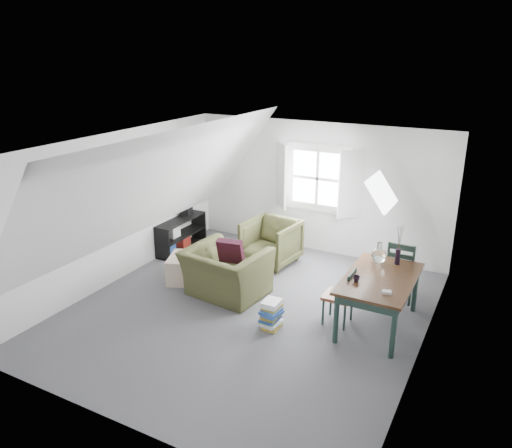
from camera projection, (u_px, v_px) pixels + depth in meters
The scene contains 24 objects.
floor at pixel (248, 310), 7.56m from camera, with size 5.50×5.50×0.00m, color #4E4D52.
ceiling at pixel (247, 147), 6.72m from camera, with size 5.50×5.50×0.00m, color white.
wall_back at pixel (318, 188), 9.43m from camera, with size 5.00×5.00×0.00m, color silver.
wall_front at pixel (112, 321), 4.85m from camera, with size 5.00×5.00×0.00m, color silver.
wall_left at pixel (116, 208), 8.25m from camera, with size 5.50×5.50×0.00m, color silver.
wall_right at pixel (428, 267), 6.04m from camera, with size 5.50×5.50×0.00m, color silver.
slope_left at pixel (159, 185), 7.65m from camera, with size 5.50×5.50×0.00m, color white.
slope_right at pixel (355, 214), 6.28m from camera, with size 5.50×5.50×0.00m, color white.
dormer_window at pixel (317, 179), 9.30m from camera, with size 1.71×0.35×1.30m.
skylight at pixel (382, 192), 7.37m from camera, with size 0.55×0.75×0.04m, color white.
armchair_near at pixel (227, 294), 8.05m from camera, with size 1.20×1.05×0.78m, color #3D4021.
armchair_far at pixel (271, 263), 9.24m from camera, with size 0.88×0.90×0.82m, color #3D4021.
throw_pillow at pixel (231, 251), 7.94m from camera, with size 0.41×0.12×0.41m, color #370F1E.
ottoman at pixel (189, 268), 8.48m from camera, with size 0.65×0.65×0.43m, color #C3AB94.
dining_table at pixel (380, 284), 6.92m from camera, with size 0.92×1.53×0.77m.
demijohn at pixel (379, 255), 7.29m from camera, with size 0.22×0.22×0.32m.
vase_twigs at pixel (398, 256), 7.26m from camera, with size 0.08×0.08×0.60m.
cup at pixel (356, 282), 6.75m from camera, with size 0.09×0.09×0.09m, color black.
paper_box at pixel (387, 292), 6.42m from camera, with size 0.11×0.08×0.04m, color white.
dining_chair_far at pixel (402, 269), 7.74m from camera, with size 0.46×0.46×0.99m.
dining_chair_near at pixel (341, 296), 7.07m from camera, with size 0.39×0.39×0.84m.
media_shelf at pixel (179, 236), 9.74m from camera, with size 0.41×1.24×0.63m.
electronics_box at pixel (186, 211), 9.84m from camera, with size 0.18×0.24×0.20m, color black.
magazine_stack at pixel (271, 314), 7.04m from camera, with size 0.30×0.36×0.41m.
Camera 1 is at (3.24, -5.85, 3.75)m, focal length 35.00 mm.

